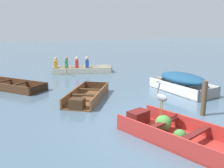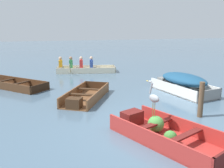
% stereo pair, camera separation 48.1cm
% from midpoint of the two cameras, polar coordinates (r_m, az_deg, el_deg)
% --- Properties ---
extents(ground_plane, '(80.00, 80.00, 0.00)m').
position_cam_midpoint_polar(ground_plane, '(6.53, 12.55, -10.04)').
color(ground_plane, slate).
extents(dinghy_red_foreground, '(2.14, 3.00, 0.43)m').
position_cam_midpoint_polar(dinghy_red_foreground, '(5.99, 13.90, -10.71)').
color(dinghy_red_foreground, '#AD2D28').
rests_on(dinghy_red_foreground, ground).
extents(skiff_white_near_moored, '(1.59, 2.77, 0.76)m').
position_cam_midpoint_polar(skiff_white_near_moored, '(10.06, 17.22, 0.54)').
color(skiff_white_near_moored, white).
rests_on(skiff_white_near_moored, ground).
extents(skiff_dark_varnish_mid_moored, '(2.96, 3.04, 0.32)m').
position_cam_midpoint_polar(skiff_dark_varnish_mid_moored, '(11.37, -21.05, -0.09)').
color(skiff_dark_varnish_mid_moored, '#4C2D19').
rests_on(skiff_dark_varnish_mid_moored, ground).
extents(skiff_wooden_brown_far_moored, '(2.18, 2.75, 0.35)m').
position_cam_midpoint_polar(skiff_wooden_brown_far_moored, '(8.77, -4.63, -2.88)').
color(skiff_wooden_brown_far_moored, brown).
rests_on(skiff_wooden_brown_far_moored, ground).
extents(rowboat_cream_with_crew, '(3.38, 2.27, 0.89)m').
position_cam_midpoint_polar(rowboat_cream_with_crew, '(14.06, -5.93, 3.58)').
color(rowboat_cream_with_crew, beige).
rests_on(rowboat_cream_with_crew, ground).
extents(heron_on_dinghy, '(0.22, 0.46, 0.84)m').
position_cam_midpoint_polar(heron_on_dinghy, '(5.99, 11.81, -2.97)').
color(heron_on_dinghy, olive).
rests_on(heron_on_dinghy, dinghy_red_foreground).
extents(mooring_post, '(0.15, 0.15, 1.02)m').
position_cam_midpoint_polar(mooring_post, '(7.54, 21.43, -3.37)').
color(mooring_post, brown).
rests_on(mooring_post, ground).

